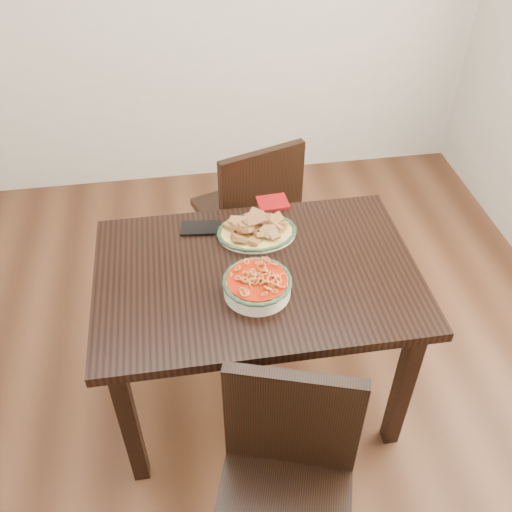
{
  "coord_description": "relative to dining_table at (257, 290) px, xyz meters",
  "views": [
    {
      "loc": [
        -0.15,
        -1.6,
        2.2
      ],
      "look_at": [
        0.1,
        -0.06,
        0.81
      ],
      "focal_mm": 40.0,
      "sensor_mm": 36.0,
      "label": 1
    }
  ],
  "objects": [
    {
      "name": "smartphone",
      "position": [
        -0.18,
        0.28,
        0.1
      ],
      "size": [
        0.17,
        0.11,
        0.01
      ],
      "primitive_type": "cube",
      "rotation": [
        0.0,
        0.0,
        -0.12
      ],
      "color": "black",
      "rests_on": "dining_table"
    },
    {
      "name": "floor",
      "position": [
        -0.1,
        0.08,
        -0.65
      ],
      "size": [
        3.5,
        3.5,
        0.0
      ],
      "primitive_type": "plane",
      "color": "#3E2213",
      "rests_on": "ground"
    },
    {
      "name": "dining_table",
      "position": [
        0.0,
        0.0,
        0.0
      ],
      "size": [
        1.2,
        0.8,
        0.75
      ],
      "color": "black",
      "rests_on": "ground"
    },
    {
      "name": "napkin",
      "position": [
        0.13,
        0.41,
        0.1
      ],
      "size": [
        0.13,
        0.12,
        0.01
      ],
      "primitive_type": "cube",
      "rotation": [
        0.0,
        0.0,
        0.07
      ],
      "color": "maroon",
      "rests_on": "dining_table"
    },
    {
      "name": "chair_near",
      "position": [
        -0.02,
        -0.69,
        -0.15
      ],
      "size": [
        0.53,
        0.53,
        0.89
      ],
      "rotation": [
        0.0,
        0.0,
        -0.31
      ],
      "color": "black",
      "rests_on": "ground"
    },
    {
      "name": "chair_far",
      "position": [
        0.09,
        0.71,
        -0.15
      ],
      "size": [
        0.53,
        0.53,
        0.89
      ],
      "rotation": [
        0.0,
        0.0,
        3.47
      ],
      "color": "black",
      "rests_on": "ground"
    },
    {
      "name": "noodle_bowl",
      "position": [
        -0.02,
        -0.11,
        0.14
      ],
      "size": [
        0.25,
        0.25,
        0.08
      ],
      "color": "#F2E8CC",
      "rests_on": "dining_table"
    },
    {
      "name": "fish_plate",
      "position": [
        0.03,
        0.21,
        0.14
      ],
      "size": [
        0.31,
        0.24,
        0.11
      ],
      "color": "beige",
      "rests_on": "dining_table"
    }
  ]
}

